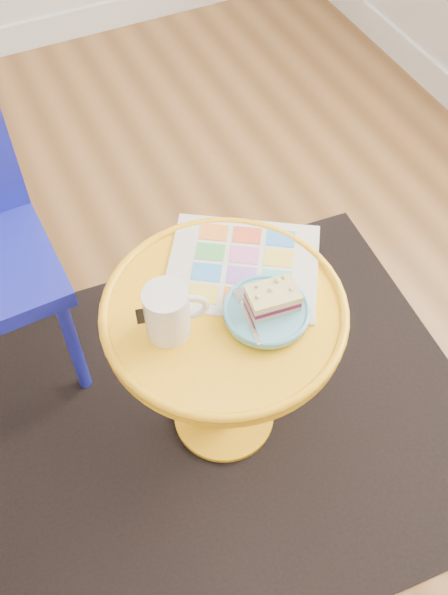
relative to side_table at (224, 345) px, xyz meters
name	(u,v)px	position (x,y,z in m)	size (l,w,h in m)	color
rug	(224,417)	(0.00, 0.00, -0.35)	(1.30, 1.10, 0.01)	black
side_table	(224,345)	(0.00, 0.00, 0.00)	(0.51, 0.51, 0.49)	#FFAF15
newspaper	(243,266)	(0.09, 0.08, 0.14)	(0.32, 0.27, 0.01)	silver
mug	(168,311)	(-0.12, 0.00, 0.20)	(0.13, 0.09, 0.12)	white
plate	(266,311)	(0.07, -0.05, 0.16)	(0.18, 0.18, 0.02)	#5FABC9
cake_slice	(273,298)	(0.08, -0.05, 0.18)	(0.11, 0.08, 0.04)	#D3BC8C
fork	(247,314)	(0.03, -0.05, 0.16)	(0.03, 0.14, 0.00)	silver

